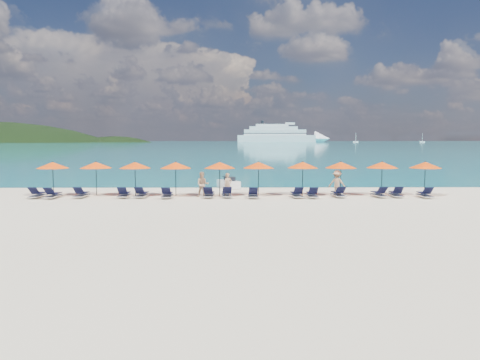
{
  "coord_description": "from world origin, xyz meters",
  "views": [
    {
      "loc": [
        -0.34,
        -25.87,
        3.71
      ],
      "look_at": [
        0.0,
        3.0,
        1.2
      ],
      "focal_mm": 35.0,
      "sensor_mm": 36.0,
      "label": 1
    }
  ],
  "objects": [
    {
      "name": "sailboat_near",
      "position": [
        146.44,
        540.19,
        1.18
      ],
      "size": [
        6.3,
        2.1,
        11.55
      ],
      "color": "white",
      "rests_on": "ground"
    },
    {
      "name": "lounger_14",
      "position": [
        11.79,
        3.55,
        0.24
      ],
      "size": [
        0.71,
        1.73,
        0.66
      ],
      "rotation": [
        0.0,
        0.0,
        -0.05
      ],
      "color": "silver",
      "rests_on": "ground"
    },
    {
      "name": "umbrella_5",
      "position": [
        1.25,
        5.0,
        2.02
      ],
      "size": [
        2.1,
        2.1,
        2.28
      ],
      "color": "black",
      "rests_on": "ground"
    },
    {
      "name": "sailboat_far",
      "position": [
        220.51,
        522.43,
        1.13
      ],
      "size": [
        5.98,
        1.99,
        10.97
      ],
      "color": "white",
      "rests_on": "ground"
    },
    {
      "name": "umbrella_9",
      "position": [
        12.31,
        4.89,
        2.02
      ],
      "size": [
        2.1,
        2.1,
        2.28
      ],
      "color": "black",
      "rests_on": "ground"
    },
    {
      "name": "sea",
      "position": [
        0.0,
        660.0,
        0.01
      ],
      "size": [
        1600.0,
        1300.0,
        0.01
      ],
      "primitive_type": "cube",
      "color": "#1FA9B2",
      "rests_on": "ground"
    },
    {
      "name": "umbrella_3",
      "position": [
        -4.21,
        4.82,
        2.02
      ],
      "size": [
        2.1,
        2.1,
        2.28
      ],
      "color": "black",
      "rests_on": "ground"
    },
    {
      "name": "umbrella_0",
      "position": [
        -12.31,
        4.97,
        2.02
      ],
      "size": [
        2.1,
        2.1,
        2.28
      ],
      "color": "black",
      "rests_on": "ground"
    },
    {
      "name": "lounger_4",
      "position": [
        -6.27,
        3.8,
        0.24
      ],
      "size": [
        0.74,
        1.74,
        0.66
      ],
      "rotation": [
        0.0,
        0.0,
        -0.07
      ],
      "color": "silver",
      "rests_on": "ground"
    },
    {
      "name": "lounger_6",
      "position": [
        -1.98,
        3.79,
        0.24
      ],
      "size": [
        0.7,
        1.73,
        0.66
      ],
      "rotation": [
        0.0,
        0.0,
        -0.05
      ],
      "color": "silver",
      "rests_on": "ground"
    },
    {
      "name": "umbrella_6",
      "position": [
        4.2,
        5.08,
        2.02
      ],
      "size": [
        2.1,
        2.1,
        2.28
      ],
      "color": "black",
      "rests_on": "ground"
    },
    {
      "name": "lounger_7",
      "position": [
        -0.84,
        3.88,
        0.24
      ],
      "size": [
        0.74,
        1.74,
        0.66
      ],
      "rotation": [
        0.0,
        0.0,
        0.07
      ],
      "color": "silver",
      "rests_on": "ground"
    },
    {
      "name": "umbrella_2",
      "position": [
        -6.91,
        4.96,
        2.02
      ],
      "size": [
        2.1,
        2.1,
        2.28
      ],
      "color": "black",
      "rests_on": "ground"
    },
    {
      "name": "beachgoer_a",
      "position": [
        -0.77,
        4.11,
        0.78
      ],
      "size": [
        0.68,
        0.61,
        1.56
      ],
      "primitive_type": "imported",
      "rotation": [
        0.0,
        0.0,
        0.52
      ],
      "color": "tan",
      "rests_on": "ground"
    },
    {
      "name": "lounger_13",
      "position": [
        10.05,
        3.86,
        0.24
      ],
      "size": [
        0.75,
        1.74,
        0.66
      ],
      "rotation": [
        0.0,
        0.0,
        -0.08
      ],
      "color": "silver",
      "rests_on": "ground"
    },
    {
      "name": "lounger_8",
      "position": [
        0.83,
        3.6,
        0.24
      ],
      "size": [
        0.62,
        1.7,
        0.66
      ],
      "rotation": [
        0.0,
        0.0,
        -0.0
      ],
      "color": "silver",
      "rests_on": "ground"
    },
    {
      "name": "lounger_1",
      "position": [
        -11.81,
        3.53,
        0.24
      ],
      "size": [
        0.7,
        1.73,
        0.66
      ],
      "rotation": [
        0.0,
        0.0,
        -0.05
      ],
      "color": "silver",
      "rests_on": "ground"
    },
    {
      "name": "lounger_5",
      "position": [
        -4.61,
        3.56,
        0.24
      ],
      "size": [
        0.66,
        1.71,
        0.66
      ],
      "rotation": [
        0.0,
        0.0,
        0.02
      ],
      "color": "silver",
      "rests_on": "ground"
    },
    {
      "name": "umbrella_1",
      "position": [
        -9.51,
        5.08,
        2.02
      ],
      "size": [
        2.1,
        2.1,
        2.28
      ],
      "color": "black",
      "rests_on": "ground"
    },
    {
      "name": "beachgoer_b",
      "position": [
        -2.39,
        4.0,
        0.82
      ],
      "size": [
        0.8,
        0.46,
        1.64
      ],
      "primitive_type": "imported",
      "rotation": [
        0.0,
        0.0,
        -0.0
      ],
      "color": "tan",
      "rests_on": "ground"
    },
    {
      "name": "lounger_11",
      "position": [
        6.34,
        3.91,
        0.24
      ],
      "size": [
        0.74,
        1.74,
        0.66
      ],
      "rotation": [
        0.0,
        0.0,
        0.07
      ],
      "color": "silver",
      "rests_on": "ground"
    },
    {
      "name": "cruise_ship",
      "position": [
        66.4,
        602.01,
        8.96
      ],
      "size": [
        124.11,
        22.52,
        34.44
      ],
      "rotation": [
        0.0,
        0.0,
        -0.02
      ],
      "color": "white",
      "rests_on": "ground"
    },
    {
      "name": "lounger_0",
      "position": [
        -12.86,
        3.76,
        0.24
      ],
      "size": [
        0.67,
        1.72,
        0.66
      ],
      "rotation": [
        0.0,
        0.0,
        -0.03
      ],
      "color": "silver",
      "rests_on": "ground"
    },
    {
      "name": "lounger_3",
      "position": [
        -7.39,
        3.78,
        0.24
      ],
      "size": [
        0.68,
        1.72,
        0.66
      ],
      "rotation": [
        0.0,
        0.0,
        0.04
      ],
      "color": "silver",
      "rests_on": "ground"
    },
    {
      "name": "ground",
      "position": [
        0.0,
        0.0,
        0.0
      ],
      "size": [
        1400.0,
        1400.0,
        0.0
      ],
      "primitive_type": "plane",
      "color": "beige"
    },
    {
      "name": "umbrella_8",
      "position": [
        9.49,
        5.07,
        2.02
      ],
      "size": [
        2.1,
        2.1,
        2.28
      ],
      "color": "black",
      "rests_on": "ground"
    },
    {
      "name": "beachgoer_c",
      "position": [
        6.34,
        4.32,
        0.85
      ],
      "size": [
        1.2,
        0.79,
        1.7
      ],
      "primitive_type": "imported",
      "rotation": [
        0.0,
        0.0,
        2.87
      ],
      "color": "tan",
      "rests_on": "ground"
    },
    {
      "name": "umbrella_7",
      "position": [
        6.72,
        5.01,
        2.02
      ],
      "size": [
        2.1,
        2.1,
        2.28
      ],
      "color": "black",
      "rests_on": "ground"
    },
    {
      "name": "headland_small",
      "position": [
        -150.0,
        560.0,
        -35.0
      ],
      "size": [
        162.0,
        126.0,
        85.5
      ],
      "color": "black",
      "rests_on": "ground"
    },
    {
      "name": "lounger_10",
      "position": [
        4.6,
        3.58,
        0.24
      ],
      "size": [
        0.65,
        1.71,
        0.66
      ],
      "rotation": [
        0.0,
        0.0,
        -0.02
      ],
      "color": "silver",
      "rests_on": "ground"
    },
    {
      "name": "umbrella_4",
      "position": [
        -1.32,
        4.85,
        2.02
      ],
      "size": [
        2.1,
        2.1,
        2.28
      ],
      "color": "black",
      "rests_on": "ground"
    },
    {
      "name": "jetski",
      "position": [
        -0.79,
        9.64,
        0.36
      ],
      "size": [
        1.86,
        2.58,
        0.86
      ],
      "rotation": [
        0.0,
        0.0,
        0.45
      ],
      "color": "white",
      "rests_on": "ground"
    },
    {
      "name": "lounger_9",
      "position": [
        3.62,
        3.66,
        0.24
      ],
      "size": [
        0.74,
        1.74,
        0.66
      ],
      "rotation": [
        0.0,
        0.0,
        0.07
      ],
      "color": "silver",
      "rests_on": "ground"
    },
    {
      "name": "lounger_12",
      "position": [
        8.95,
        3.83,
        0.24
      ],
      "size": [
        0.73,
        1.74,
        0.66
      ],
      "rotation": [
        0.0,
        0.0,
        0.07
      ],
      "color": "silver",
      "rests_on": "ground"
    },
    {
      "name": "lounger_2",
      "position": [
        -10.12,
        3.85,
        0.24
      ],
      "size": [
        0.63,
        1.7,
        0.66
      ],
      "rotation": [
        0.0,
        0.0,
        -0.01
      ],
      "color": "silver",
      "rests_on": "ground"
    }
  ]
}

